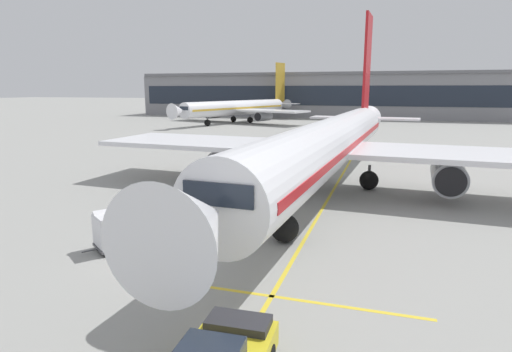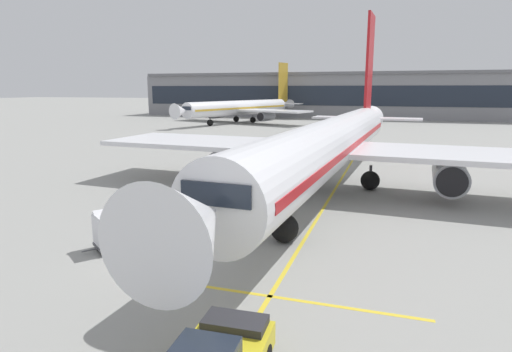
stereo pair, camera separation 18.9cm
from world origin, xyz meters
name	(u,v)px [view 1 (the left image)]	position (x,y,z in m)	size (l,w,h in m)	color
ground_plane	(167,255)	(0.00, 0.00, 0.00)	(600.00, 600.00, 0.00)	gray
parked_airplane	(333,142)	(5.59, 15.63, 3.64)	(37.89, 47.42, 15.82)	white
belt_loader	(233,209)	(1.29, 5.43, 0.85)	(4.49, 4.82, 2.91)	#A3A8B2
baggage_cart_lead	(173,218)	(-0.85, 2.32, 1.00)	(2.48, 2.66, 1.91)	#515156
baggage_cart_second	(117,229)	(-2.66, 0.01, 1.00)	(2.48, 2.66, 1.91)	#515156
ground_crew_by_loader	(242,217)	(2.50, 3.56, 1.00)	(0.57, 0.29, 1.74)	#514C42
ground_crew_by_carts	(249,207)	(2.19, 5.62, 1.00)	(0.37, 0.54, 1.74)	#333847
safety_cone_engine_keepout	(234,191)	(-0.88, 11.50, 0.37)	(0.67, 0.67, 0.75)	black
safety_cone_wingtip	(258,186)	(0.22, 13.86, 0.31)	(0.57, 0.57, 0.65)	black
apron_guidance_line_lead_in	(332,192)	(5.77, 14.70, 0.00)	(0.20, 110.00, 0.01)	yellow
apron_guidance_line_stop_bar	(265,295)	(5.53, -2.50, 0.00)	(12.00, 0.20, 0.01)	yellow
terminal_building	(320,95)	(-9.42, 104.63, 5.85)	(99.63, 20.28, 11.80)	gray
distant_airplane	(239,108)	(-23.13, 75.54, 3.33)	(33.31, 40.43, 14.02)	white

